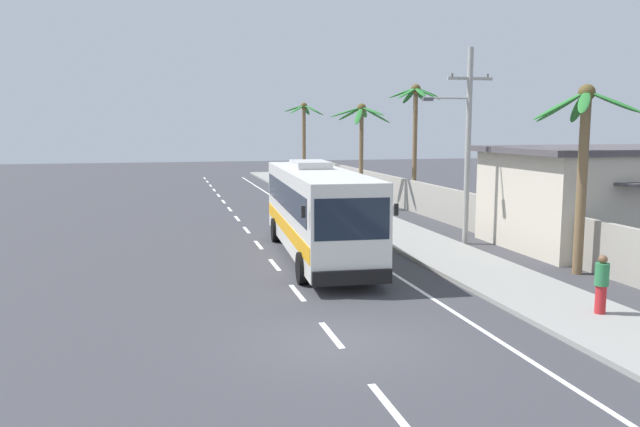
{
  "coord_description": "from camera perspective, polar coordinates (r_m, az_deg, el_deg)",
  "views": [
    {
      "loc": [
        -3.84,
        -14.04,
        5.05
      ],
      "look_at": [
        1.99,
        9.82,
        1.7
      ],
      "focal_mm": 35.85,
      "sensor_mm": 36.0,
      "label": 1
    }
  ],
  "objects": [
    {
      "name": "ground_plane",
      "position": [
        15.4,
        1.51,
        -11.37
      ],
      "size": [
        160.0,
        160.0,
        0.0
      ],
      "primitive_type": "plane",
      "color": "#3A3A3F"
    },
    {
      "name": "sidewalk_kerb",
      "position": [
        26.75,
        9.98,
        -3.08
      ],
      "size": [
        3.2,
        90.0,
        0.14
      ],
      "primitive_type": "cube",
      "color": "gray",
      "rests_on": "ground"
    },
    {
      "name": "lane_markings",
      "position": [
        30.07,
        -1.62,
        -1.9
      ],
      "size": [
        3.91,
        71.74,
        0.01
      ],
      "color": "white",
      "rests_on": "ground"
    },
    {
      "name": "boundary_wall",
      "position": [
        31.8,
        13.4,
        0.1
      ],
      "size": [
        0.24,
        60.0,
        1.85
      ],
      "primitive_type": "cube",
      "color": "#9E998E",
      "rests_on": "ground"
    },
    {
      "name": "coach_bus_foreground",
      "position": [
        24.75,
        -0.31,
        0.48
      ],
      "size": [
        3.44,
        12.27,
        3.66
      ],
      "color": "silver",
      "rests_on": "ground"
    },
    {
      "name": "motorcycle_beside_bus",
      "position": [
        33.68,
        -0.9,
        0.28
      ],
      "size": [
        0.56,
        1.96,
        1.62
      ],
      "color": "black",
      "rests_on": "ground"
    },
    {
      "name": "pedestrian_midwalk",
      "position": [
        18.46,
        23.83,
        -5.7
      ],
      "size": [
        0.36,
        0.36,
        1.58
      ],
      "rotation": [
        0.0,
        0.0,
        1.93
      ],
      "color": "red",
      "rests_on": "sidewalk_kerb"
    },
    {
      "name": "utility_pole_mid",
      "position": [
        27.95,
        12.93,
        6.34
      ],
      "size": [
        3.13,
        0.24,
        8.34
      ],
      "color": "#9E9E99",
      "rests_on": "ground"
    },
    {
      "name": "palm_nearest",
      "position": [
        38.94,
        8.53,
        8.47
      ],
      "size": [
        3.11,
        3.09,
        7.57
      ],
      "color": "brown",
      "rests_on": "ground"
    },
    {
      "name": "palm_second",
      "position": [
        23.34,
        22.47,
        5.78
      ],
      "size": [
        3.75,
        3.38,
        6.45
      ],
      "color": "brown",
      "rests_on": "ground"
    },
    {
      "name": "palm_third",
      "position": [
        54.85,
        -1.43,
        7.63
      ],
      "size": [
        3.4,
        3.49,
        7.08
      ],
      "color": "brown",
      "rests_on": "ground"
    },
    {
      "name": "palm_fourth",
      "position": [
        39.28,
        3.7,
        7.49
      ],
      "size": [
        3.84,
        3.79,
        6.45
      ],
      "color": "brown",
      "rests_on": "ground"
    }
  ]
}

